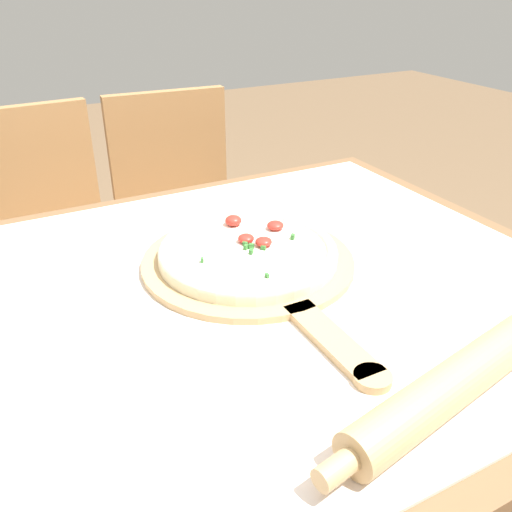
% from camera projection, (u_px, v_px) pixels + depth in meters
% --- Properties ---
extents(dining_table, '(1.18, 0.95, 0.78)m').
position_uv_depth(dining_table, '(236.00, 350.00, 0.93)').
color(dining_table, brown).
rests_on(dining_table, ground_plane).
extents(towel_cloth, '(1.10, 0.87, 0.00)m').
position_uv_depth(towel_cloth, '(234.00, 291.00, 0.88)').
color(towel_cloth, silver).
rests_on(towel_cloth, dining_table).
extents(pizza_peel, '(0.37, 0.55, 0.01)m').
position_uv_depth(pizza_peel, '(253.00, 266.00, 0.93)').
color(pizza_peel, tan).
rests_on(pizza_peel, towel_cloth).
extents(pizza, '(0.31, 0.31, 0.04)m').
position_uv_depth(pizza, '(248.00, 251.00, 0.94)').
color(pizza, beige).
rests_on(pizza, pizza_peel).
extents(rolling_pin, '(0.42, 0.12, 0.06)m').
position_uv_depth(rolling_pin, '(450.00, 386.00, 0.63)').
color(rolling_pin, tan).
rests_on(rolling_pin, towel_cloth).
extents(chair_left, '(0.42, 0.42, 0.90)m').
position_uv_depth(chair_left, '(47.00, 242.00, 1.59)').
color(chair_left, '#A37547').
rests_on(chair_left, ground_plane).
extents(chair_right, '(0.43, 0.43, 0.90)m').
position_uv_depth(chair_right, '(181.00, 215.00, 1.76)').
color(chair_right, '#A37547').
rests_on(chair_right, ground_plane).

